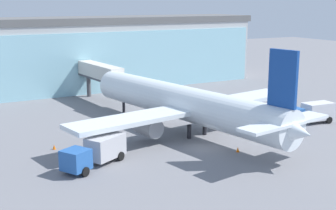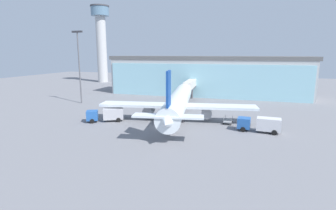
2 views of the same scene
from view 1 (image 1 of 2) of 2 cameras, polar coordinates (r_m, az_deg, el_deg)
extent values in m
plane|color=slate|center=(51.50, 4.80, -5.19)|extent=(240.00, 240.00, 0.00)
cube|color=#B5B5B5|center=(87.11, -9.60, 5.91)|extent=(63.86, 14.42, 11.65)
cube|color=#95CEDC|center=(81.44, -8.10, 5.09)|extent=(62.16, 2.63, 10.49)
cube|color=#5E5E5E|center=(86.62, -9.76, 10.13)|extent=(65.14, 14.70, 1.20)
cube|color=beige|center=(74.65, -8.29, 4.03)|extent=(3.52, 12.40, 2.40)
cube|color=#3F3F47|center=(74.81, -8.26, 3.23)|extent=(3.56, 12.40, 0.30)
cylinder|color=#4C4C51|center=(79.25, -9.64, 2.29)|extent=(0.70, 0.70, 3.55)
cylinder|color=white|center=(56.52, 1.83, 0.29)|extent=(10.34, 32.41, 4.10)
cone|color=white|center=(69.36, -6.82, 2.50)|extent=(4.61, 3.75, 4.10)
cone|color=white|center=(45.81, 14.99, -3.07)|extent=(4.40, 4.65, 3.69)
cube|color=white|center=(55.42, 2.90, -0.40)|extent=(32.11, 10.37, 0.50)
cube|color=white|center=(46.23, 14.05, -2.09)|extent=(11.26, 4.51, 0.30)
cube|color=navy|center=(45.67, 13.83, 3.13)|extent=(0.98, 3.21, 5.52)
cylinder|color=gray|center=(52.45, -2.46, -2.67)|extent=(2.69, 3.55, 2.10)
cylinder|color=gray|center=(60.15, 6.91, -0.76)|extent=(2.69, 3.55, 2.10)
cylinder|color=black|center=(54.51, 2.59, -3.27)|extent=(0.50, 0.50, 1.60)
cylinder|color=black|center=(56.11, 4.49, -2.83)|extent=(0.50, 0.50, 1.60)
cylinder|color=black|center=(67.43, -5.42, -0.22)|extent=(0.40, 0.40, 1.60)
cube|color=#2659A5|center=(44.07, -11.17, -6.56)|extent=(3.01, 3.01, 1.90)
cube|color=#B2B2B7|center=(46.98, -7.65, -5.03)|extent=(4.56, 3.92, 2.20)
cylinder|color=black|center=(43.68, -10.06, -8.02)|extent=(0.93, 0.71, 0.90)
cylinder|color=black|center=(45.12, -12.14, -7.43)|extent=(0.93, 0.71, 0.90)
cylinder|color=black|center=(47.39, -5.80, -6.22)|extent=(0.93, 0.71, 0.90)
cylinder|color=black|center=(48.72, -7.85, -5.75)|extent=(0.93, 0.71, 0.90)
cube|color=#2659A5|center=(61.74, 14.92, -1.22)|extent=(2.28, 2.28, 1.90)
cube|color=silver|center=(64.44, 17.80, -0.70)|extent=(4.08, 2.35, 2.20)
cylinder|color=black|center=(61.16, 15.53, -2.31)|extent=(0.91, 0.33, 0.90)
cylinder|color=black|center=(62.78, 14.23, -1.85)|extent=(0.91, 0.33, 0.90)
cylinder|color=black|center=(64.59, 19.04, -1.76)|extent=(0.91, 0.33, 0.90)
cylinder|color=black|center=(66.13, 17.73, -1.34)|extent=(0.91, 0.33, 0.90)
cube|color=gray|center=(62.75, 10.38, -1.61)|extent=(1.69, 2.85, 0.16)
cylinder|color=black|center=(62.36, 11.51, -2.03)|extent=(0.13, 0.44, 0.44)
cylinder|color=gray|center=(62.16, 11.54, -1.29)|extent=(0.08, 0.08, 0.90)
cylinder|color=black|center=(61.53, 10.43, -2.18)|extent=(0.13, 0.44, 0.44)
cylinder|color=gray|center=(61.33, 10.46, -1.43)|extent=(0.08, 0.08, 0.90)
cylinder|color=black|center=(64.11, 10.32, -1.58)|extent=(0.13, 0.44, 0.44)
cylinder|color=gray|center=(63.91, 10.35, -0.86)|extent=(0.08, 0.08, 0.90)
cylinder|color=black|center=(63.30, 9.26, -1.72)|extent=(0.13, 0.44, 0.44)
cylinder|color=gray|center=(63.10, 9.28, -0.99)|extent=(0.08, 0.08, 0.90)
cone|color=orange|center=(50.31, 8.51, -5.39)|extent=(0.36, 0.36, 0.55)
cone|color=orange|center=(52.09, -13.71, -4.99)|extent=(0.36, 0.36, 0.55)
camera|label=2|loc=(42.86, 67.63, 2.34)|focal=28.00mm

